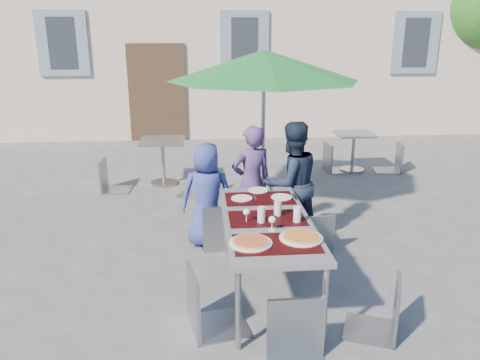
{
  "coord_description": "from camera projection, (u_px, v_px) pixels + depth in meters",
  "views": [
    {
      "loc": [
        -1.04,
        -3.46,
        2.38
      ],
      "look_at": [
        -0.62,
        1.44,
        0.85
      ],
      "focal_mm": 35.0,
      "sensor_mm": 36.0,
      "label": 1
    }
  ],
  "objects": [
    {
      "name": "ground",
      "position": [
        325.0,
        320.0,
        4.08
      ],
      "size": [
        90.0,
        90.0,
        0.0
      ],
      "primitive_type": "plane",
      "color": "#4E4E51",
      "rests_on": "ground"
    },
    {
      "name": "dining_table",
      "position": [
        267.0,
        224.0,
        4.35
      ],
      "size": [
        0.8,
        1.85,
        0.76
      ],
      "color": "#494A4F",
      "rests_on": "ground"
    },
    {
      "name": "pizza_near_left",
      "position": [
        251.0,
        242.0,
        3.8
      ],
      "size": [
        0.35,
        0.35,
        0.03
      ],
      "color": "white",
      "rests_on": "dining_table"
    },
    {
      "name": "pizza_near_right",
      "position": [
        301.0,
        237.0,
        3.89
      ],
      "size": [
        0.36,
        0.36,
        0.03
      ],
      "color": "white",
      "rests_on": "dining_table"
    },
    {
      "name": "glassware",
      "position": [
        275.0,
        213.0,
        4.24
      ],
      "size": [
        0.52,
        0.4,
        0.15
      ],
      "color": "silver",
      "rests_on": "dining_table"
    },
    {
      "name": "place_settings",
      "position": [
        261.0,
        195.0,
        4.94
      ],
      "size": [
        0.68,
        0.47,
        0.01
      ],
      "color": "white",
      "rests_on": "dining_table"
    },
    {
      "name": "child_0",
      "position": [
        207.0,
        195.0,
        5.37
      ],
      "size": [
        0.63,
        0.43,
        1.23
      ],
      "primitive_type": "imported",
      "rotation": [
        0.0,
        0.0,
        3.07
      ],
      "color": "navy",
      "rests_on": "ground"
    },
    {
      "name": "child_1",
      "position": [
        252.0,
        183.0,
        5.56
      ],
      "size": [
        0.58,
        0.46,
        1.39
      ],
      "primitive_type": "imported",
      "rotation": [
        0.0,
        0.0,
        3.44
      ],
      "color": "#53356E",
      "rests_on": "ground"
    },
    {
      "name": "child_2",
      "position": [
        291.0,
        183.0,
        5.45
      ],
      "size": [
        0.8,
        0.63,
        1.45
      ],
      "primitive_type": "imported",
      "rotation": [
        0.0,
        0.0,
        3.5
      ],
      "color": "#182134",
      "rests_on": "ground"
    },
    {
      "name": "chair_0",
      "position": [
        221.0,
        197.0,
        5.29
      ],
      "size": [
        0.53,
        0.53,
        1.05
      ],
      "color": "#8E9599",
      "rests_on": "ground"
    },
    {
      "name": "chair_1",
      "position": [
        263.0,
        199.0,
        5.45
      ],
      "size": [
        0.52,
        0.53,
        0.94
      ],
      "color": "gray",
      "rests_on": "ground"
    },
    {
      "name": "chair_2",
      "position": [
        316.0,
        209.0,
        5.25
      ],
      "size": [
        0.41,
        0.42,
        0.87
      ],
      "color": "gray",
      "rests_on": "ground"
    },
    {
      "name": "chair_3",
      "position": [
        205.0,
        264.0,
        3.78
      ],
      "size": [
        0.54,
        0.54,
        1.03
      ],
      "color": "#90949C",
      "rests_on": "ground"
    },
    {
      "name": "chair_4",
      "position": [
        387.0,
        275.0,
        3.74
      ],
      "size": [
        0.54,
        0.54,
        0.93
      ],
      "color": "gray",
      "rests_on": "ground"
    },
    {
      "name": "chair_5",
      "position": [
        301.0,
        299.0,
        3.32
      ],
      "size": [
        0.45,
        0.45,
        1.0
      ],
      "color": "gray",
      "rests_on": "ground"
    },
    {
      "name": "patio_umbrella",
      "position": [
        264.0,
        67.0,
        6.08
      ],
      "size": [
        2.55,
        2.55,
        2.2
      ],
      "color": "#9DA0A4",
      "rests_on": "ground"
    },
    {
      "name": "cafe_table_0",
      "position": [
        163.0,
        154.0,
        7.64
      ],
      "size": [
        0.71,
        0.71,
        0.76
      ],
      "color": "#9DA0A4",
      "rests_on": "ground"
    },
    {
      "name": "bg_chair_l_0",
      "position": [
        108.0,
        156.0,
        7.3
      ],
      "size": [
        0.45,
        0.45,
        0.97
      ],
      "color": "gray",
      "rests_on": "ground"
    },
    {
      "name": "bg_chair_r_0",
      "position": [
        197.0,
        163.0,
        7.08
      ],
      "size": [
        0.52,
        0.52,
        0.9
      ],
      "color": "#90969B",
      "rests_on": "ground"
    },
    {
      "name": "cafe_table_1",
      "position": [
        353.0,
        146.0,
        8.42
      ],
      "size": [
        0.66,
        0.66,
        0.7
      ],
      "color": "#9DA0A4",
      "rests_on": "ground"
    },
    {
      "name": "bg_chair_l_1",
      "position": [
        334.0,
        140.0,
        8.35
      ],
      "size": [
        0.48,
        0.48,
        0.98
      ],
      "color": "gray",
      "rests_on": "ground"
    },
    {
      "name": "bg_chair_r_1",
      "position": [
        395.0,
        140.0,
        8.36
      ],
      "size": [
        0.51,
        0.5,
        0.99
      ],
      "color": "gray",
      "rests_on": "ground"
    }
  ]
}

